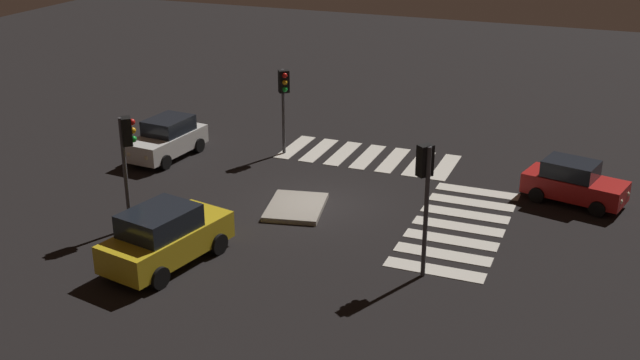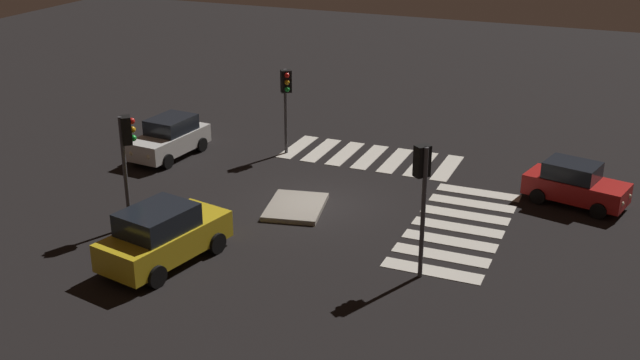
{
  "view_description": "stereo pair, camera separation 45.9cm",
  "coord_description": "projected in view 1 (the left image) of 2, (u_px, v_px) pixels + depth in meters",
  "views": [
    {
      "loc": [
        -25.02,
        -9.98,
        11.72
      ],
      "look_at": [
        0.0,
        0.0,
        1.0
      ],
      "focal_mm": 44.03,
      "sensor_mm": 36.0,
      "label": 1
    },
    {
      "loc": [
        -24.85,
        -10.4,
        11.72
      ],
      "look_at": [
        0.0,
        0.0,
        1.0
      ],
      "focal_mm": 44.03,
      "sensor_mm": 36.0,
      "label": 2
    }
  ],
  "objects": [
    {
      "name": "ground_plane",
      "position": [
        320.0,
        205.0,
        29.36
      ],
      "size": [
        80.0,
        80.0,
        0.0
      ],
      "primitive_type": "plane",
      "color": "black"
    },
    {
      "name": "car_red",
      "position": [
        574.0,
        183.0,
        29.31
      ],
      "size": [
        2.39,
        3.93,
        1.62
      ],
      "rotation": [
        0.0,
        0.0,
        -1.81
      ],
      "color": "red",
      "rests_on": "ground"
    },
    {
      "name": "traffic_light_west",
      "position": [
        127.0,
        145.0,
        26.37
      ],
      "size": [
        0.54,
        0.53,
        4.03
      ],
      "rotation": [
        0.0,
        0.0,
        -0.89
      ],
      "color": "#47474C",
      "rests_on": "ground"
    },
    {
      "name": "car_white",
      "position": [
        167.0,
        139.0,
        33.92
      ],
      "size": [
        4.07,
        2.14,
        1.72
      ],
      "rotation": [
        0.0,
        0.0,
        3.05
      ],
      "color": "silver",
      "rests_on": "ground"
    },
    {
      "name": "traffic_island",
      "position": [
        296.0,
        207.0,
        28.94
      ],
      "size": [
        3.02,
        2.5,
        0.18
      ],
      "color": "gray",
      "rests_on": "ground"
    },
    {
      "name": "crosswalk_side",
      "position": [
        368.0,
        157.0,
        34.22
      ],
      "size": [
        3.2,
        7.6,
        0.02
      ],
      "color": "silver",
      "rests_on": "ground"
    },
    {
      "name": "traffic_light_south",
      "position": [
        425.0,
        178.0,
        23.19
      ],
      "size": [
        0.54,
        0.53,
        4.22
      ],
      "rotation": [
        0.0,
        0.0,
        0.9
      ],
      "color": "#47474C",
      "rests_on": "ground"
    },
    {
      "name": "car_yellow",
      "position": [
        165.0,
        236.0,
        24.66
      ],
      "size": [
        4.67,
        2.75,
        1.93
      ],
      "rotation": [
        0.0,
        0.0,
        -0.2
      ],
      "color": "gold",
      "rests_on": "ground"
    },
    {
      "name": "traffic_light_north",
      "position": [
        284.0,
        91.0,
        33.48
      ],
      "size": [
        0.53,
        0.54,
        3.79
      ],
      "rotation": [
        0.0,
        0.0,
        -2.49
      ],
      "color": "#47474C",
      "rests_on": "ground"
    },
    {
      "name": "crosswalk_near",
      "position": [
        458.0,
        227.0,
        27.55
      ],
      "size": [
        7.6,
        3.2,
        0.02
      ],
      "color": "silver",
      "rests_on": "ground"
    }
  ]
}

